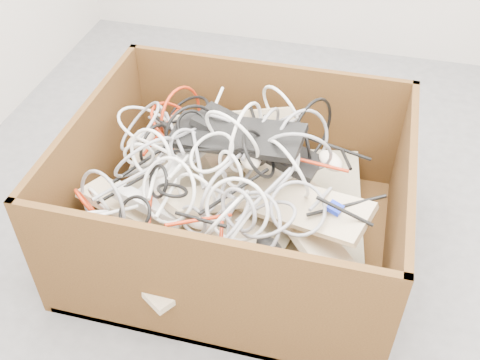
% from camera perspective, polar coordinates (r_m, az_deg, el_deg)
% --- Properties ---
extents(ground, '(3.00, 3.00, 0.00)m').
position_cam_1_polar(ground, '(2.24, 5.26, -5.23)').
color(ground, '#515154').
rests_on(ground, ground).
extents(cardboard_box, '(1.13, 0.94, 0.53)m').
position_cam_1_polar(cardboard_box, '(2.10, -0.54, -3.59)').
color(cardboard_box, '#3B230E').
rests_on(cardboard_box, ground).
extents(keyboard_pile, '(1.09, 0.91, 0.39)m').
position_cam_1_polar(keyboard_pile, '(1.99, -0.00, -0.75)').
color(keyboard_pile, beige).
rests_on(keyboard_pile, cardboard_box).
extents(mice_scatter, '(0.83, 0.53, 0.17)m').
position_cam_1_polar(mice_scatter, '(1.94, -0.89, 0.57)').
color(mice_scatter, beige).
rests_on(mice_scatter, keyboard_pile).
extents(power_strip_left, '(0.19, 0.28, 0.12)m').
position_cam_1_polar(power_strip_left, '(1.98, -6.56, 1.11)').
color(power_strip_left, silver).
rests_on(power_strip_left, keyboard_pile).
extents(power_strip_right, '(0.27, 0.10, 0.09)m').
position_cam_1_polar(power_strip_right, '(1.89, -9.21, -2.49)').
color(power_strip_right, silver).
rests_on(power_strip_right, keyboard_pile).
extents(vga_plug, '(0.06, 0.06, 0.03)m').
position_cam_1_polar(vga_plug, '(1.82, 9.53, -2.80)').
color(vga_plug, '#0D23C8').
rests_on(vga_plug, keyboard_pile).
extents(cable_tangle, '(1.05, 0.80, 0.48)m').
position_cam_1_polar(cable_tangle, '(1.93, -2.48, 2.09)').
color(cable_tangle, black).
rests_on(cable_tangle, keyboard_pile).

